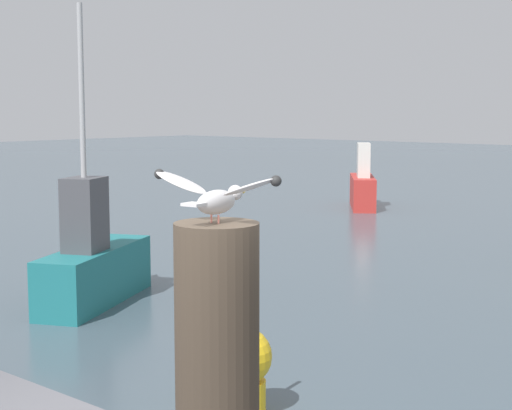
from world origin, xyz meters
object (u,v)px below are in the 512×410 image
Objects in this scene: channel_buoy at (243,368)px; seagull at (217,195)px; boat_red at (362,187)px; boat_teal at (99,263)px; mooring_post at (217,359)px.

seagull is at bearing -50.24° from channel_buoy.
boat_red is (-10.65, 17.73, -1.98)m from seagull.
boat_teal is at bearing -75.19° from boat_red.
mooring_post is 9.11m from boat_teal.
seagull reaches higher than boat_red.
seagull is 0.47× the size of channel_buoy.
channel_buoy is (-2.64, 3.17, -2.10)m from seagull.
boat_teal is (3.30, -12.50, -0.00)m from boat_red.
mooring_post is 20.72m from boat_red.
mooring_post is 4.36m from channel_buoy.
channel_buoy is (4.71, -2.06, -0.12)m from boat_teal.
seagull is 0.22× the size of boat_red.
boat_red is at bearing 121.00° from seagull.
boat_teal is 3.32× the size of channel_buoy.
boat_red reaches higher than channel_buoy.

